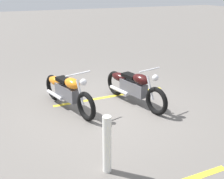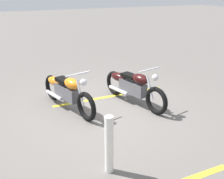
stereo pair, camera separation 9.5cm
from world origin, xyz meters
TOP-DOWN VIEW (x-y plane):
  - ground_plane at (0.00, 0.00)m, footprint 60.00×60.00m
  - motorcycle_bright_foreground at (-0.47, -0.82)m, footprint 2.19×0.80m
  - motorcycle_dark_foreground at (-0.09, 0.79)m, footprint 2.20×0.77m
  - bollard_post at (2.21, -0.91)m, footprint 0.14×0.14m
  - parking_stripe_near at (-0.72, 0.47)m, footprint 0.15×3.20m

SIDE VIEW (x-z plane):
  - ground_plane at x=0.00m, z-range 0.00..0.00m
  - parking_stripe_near at x=-0.72m, z-range 0.00..0.01m
  - motorcycle_bright_foreground at x=-0.47m, z-range -0.06..0.98m
  - motorcycle_dark_foreground at x=-0.09m, z-range -0.06..0.98m
  - bollard_post at x=2.21m, z-range 0.00..0.98m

